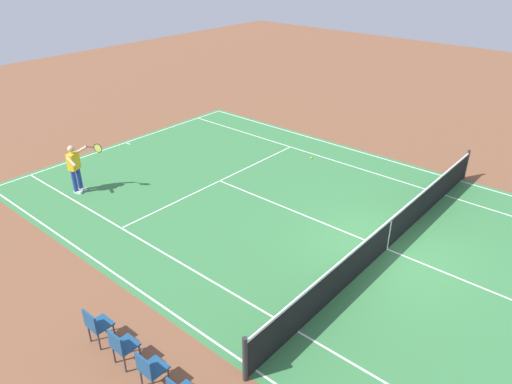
% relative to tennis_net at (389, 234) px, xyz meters
% --- Properties ---
extents(ground_plane, '(60.00, 60.00, 0.00)m').
position_rel_tennis_net_xyz_m(ground_plane, '(0.00, 0.00, -0.49)').
color(ground_plane, brown).
extents(court_slab, '(24.20, 11.40, 0.00)m').
position_rel_tennis_net_xyz_m(court_slab, '(0.00, 0.00, -0.49)').
color(court_slab, '#387A42').
rests_on(court_slab, ground_plane).
extents(court_line_markings, '(23.85, 11.05, 0.01)m').
position_rel_tennis_net_xyz_m(court_line_markings, '(0.00, 0.00, -0.49)').
color(court_line_markings, white).
rests_on(court_line_markings, ground_plane).
extents(tennis_net, '(0.10, 11.70, 1.08)m').
position_rel_tennis_net_xyz_m(tennis_net, '(0.00, 0.00, 0.00)').
color(tennis_net, '#2D2D33').
rests_on(tennis_net, ground_plane).
extents(tennis_player_near, '(0.93, 0.92, 1.70)m').
position_rel_tennis_net_xyz_m(tennis_player_near, '(9.42, 3.63, 0.44)').
color(tennis_player_near, navy).
rests_on(tennis_player_near, ground_plane).
extents(tennis_ball, '(0.07, 0.07, 0.07)m').
position_rel_tennis_net_xyz_m(tennis_ball, '(5.08, -3.69, -0.46)').
color(tennis_ball, '#CCE01E').
rests_on(tennis_ball, ground_plane).
extents(spectator_chair_2, '(0.44, 0.44, 0.88)m').
position_rel_tennis_net_xyz_m(spectator_chair_2, '(1.20, 7.08, 0.03)').
color(spectator_chair_2, '#38383D').
rests_on(spectator_chair_2, ground_plane).
extents(spectator_chair_3, '(0.44, 0.44, 0.88)m').
position_rel_tennis_net_xyz_m(spectator_chair_3, '(2.07, 7.08, 0.03)').
color(spectator_chair_3, '#38383D').
rests_on(spectator_chair_3, ground_plane).
extents(spectator_chair_4, '(0.44, 0.44, 0.88)m').
position_rel_tennis_net_xyz_m(spectator_chair_4, '(2.94, 7.08, 0.03)').
color(spectator_chair_4, '#38383D').
rests_on(spectator_chair_4, ground_plane).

